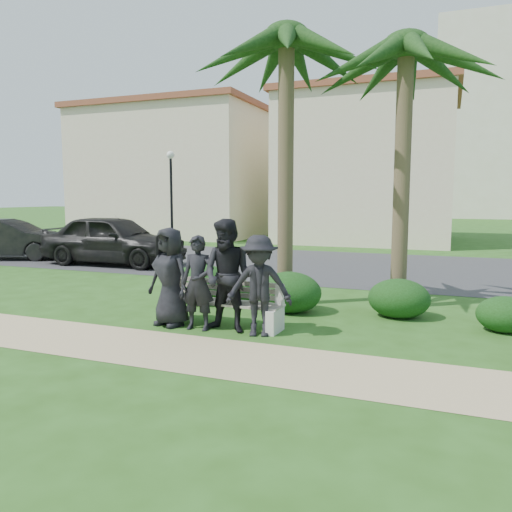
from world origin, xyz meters
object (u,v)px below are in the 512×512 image
(man_a, at_px, (170,277))
(man_c, at_px, (228,276))
(car_b, at_px, (9,239))
(man_b, at_px, (198,283))
(palm_right, at_px, (406,49))
(man_d, at_px, (259,286))
(car_a, at_px, (113,240))
(park_bench, at_px, (221,306))
(street_lamp, at_px, (171,181))
(palm_left, at_px, (287,41))

(man_a, xyz_separation_m, man_c, (1.12, -0.01, 0.08))
(car_b, bearing_deg, man_b, -140.54)
(man_c, distance_m, palm_right, 5.64)
(man_c, distance_m, man_d, 0.58)
(man_a, height_order, man_d, man_a)
(man_d, bearing_deg, palm_right, 42.78)
(palm_right, relative_size, car_a, 1.25)
(palm_right, xyz_separation_m, car_b, (-13.81, 3.01, -4.36))
(man_d, xyz_separation_m, car_b, (-11.93, 6.02, -0.11))
(man_b, distance_m, car_b, 12.41)
(park_bench, height_order, man_d, man_d)
(street_lamp, xyz_separation_m, park_bench, (8.28, -12.25, -2.60))
(man_d, bearing_deg, street_lamp, 110.81)
(palm_left, relative_size, car_a, 1.30)
(street_lamp, bearing_deg, man_c, -55.72)
(park_bench, relative_size, man_a, 1.29)
(street_lamp, relative_size, man_d, 2.62)
(man_c, bearing_deg, man_d, -1.30)
(man_a, bearing_deg, car_a, 148.20)
(man_a, distance_m, man_d, 1.69)
(man_c, bearing_deg, car_b, 155.94)
(park_bench, distance_m, man_c, 0.72)
(man_d, xyz_separation_m, palm_right, (1.89, 3.01, 4.25))
(park_bench, relative_size, man_b, 1.37)
(park_bench, height_order, palm_right, palm_right)
(car_a, bearing_deg, street_lamp, 12.93)
(man_c, relative_size, palm_left, 0.30)
(park_bench, xyz_separation_m, man_d, (0.84, -0.35, 0.47))
(palm_left, bearing_deg, palm_right, 15.14)
(man_c, xyz_separation_m, car_a, (-6.95, 6.13, -0.12))
(street_lamp, bearing_deg, park_bench, -55.94)
(man_b, relative_size, man_d, 0.98)
(street_lamp, relative_size, palm_left, 0.68)
(car_b, bearing_deg, man_a, -141.61)
(car_a, bearing_deg, man_d, -130.53)
(man_a, height_order, palm_right, palm_right)
(street_lamp, height_order, car_a, street_lamp)
(street_lamp, xyz_separation_m, palm_right, (11.01, -9.59, 2.13))
(park_bench, xyz_separation_m, man_b, (-0.25, -0.37, 0.46))
(man_d, height_order, palm_right, palm_right)
(car_a, xyz_separation_m, car_b, (-4.41, -0.17, -0.12))
(palm_left, bearing_deg, man_b, -107.13)
(man_b, relative_size, palm_right, 0.27)
(man_a, relative_size, palm_left, 0.27)
(street_lamp, height_order, palm_left, palm_left)
(park_bench, height_order, car_a, car_a)
(car_a, bearing_deg, car_b, 91.06)
(palm_left, distance_m, palm_right, 2.32)
(park_bench, xyz_separation_m, palm_right, (2.72, 2.66, 4.73))
(man_a, relative_size, man_c, 0.91)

